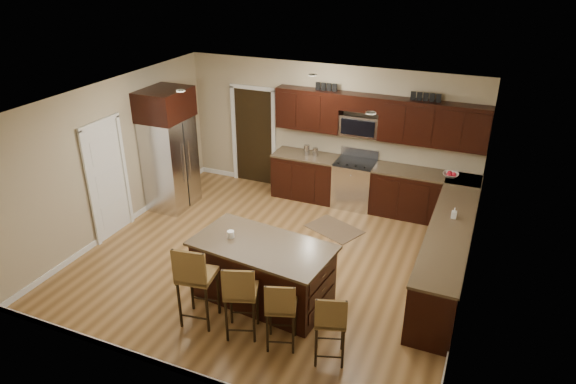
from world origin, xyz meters
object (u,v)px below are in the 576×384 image
at_px(stool_right, 281,307).
at_px(refrigerator, 169,148).
at_px(island, 263,274).
at_px(stool_extra, 330,321).
at_px(range, 354,183).
at_px(stool_left, 195,277).
at_px(stool_mid, 240,293).

height_order(stool_right, refrigerator, refrigerator).
height_order(island, stool_extra, stool_extra).
bearing_deg(refrigerator, stool_right, -38.72).
distance_m(range, stool_extra, 4.40).
relative_size(island, stool_left, 1.70).
height_order(stool_mid, stool_extra, stool_mid).
bearing_deg(stool_mid, refrigerator, 116.94).
distance_m(range, stool_left, 4.41).
bearing_deg(stool_left, island, 47.20).
bearing_deg(refrigerator, stool_extra, -34.18).
relative_size(island, stool_mid, 1.88).
bearing_deg(island, stool_right, -45.44).
height_order(stool_mid, stool_right, stool_mid).
height_order(range, stool_left, stool_left).
xyz_separation_m(range, island, (-0.35, -3.45, -0.04)).
xyz_separation_m(refrigerator, stool_extra, (4.25, -2.89, -0.57)).
bearing_deg(range, stool_extra, -77.50).
height_order(island, stool_right, stool_right).
bearing_deg(island, stool_mid, -77.28).
bearing_deg(stool_mid, stool_left, 161.38).
xyz_separation_m(island, stool_right, (0.65, -0.84, 0.20)).
bearing_deg(island, range, 90.90).
height_order(refrigerator, stool_extra, refrigerator).
height_order(range, stool_mid, stool_mid).
bearing_deg(range, stool_left, -102.18).
xyz_separation_m(island, stool_extra, (1.30, -0.84, 0.20)).
bearing_deg(refrigerator, stool_left, -50.75).
height_order(island, stool_left, stool_left).
relative_size(island, refrigerator, 0.89).
height_order(range, refrigerator, refrigerator).
xyz_separation_m(stool_mid, stool_right, (0.56, 0.00, -0.06)).
relative_size(stool_left, refrigerator, 0.52).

